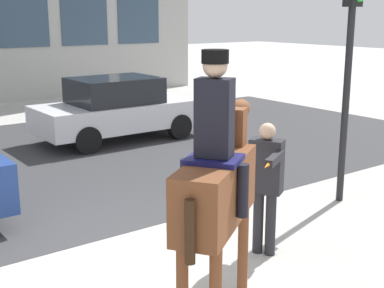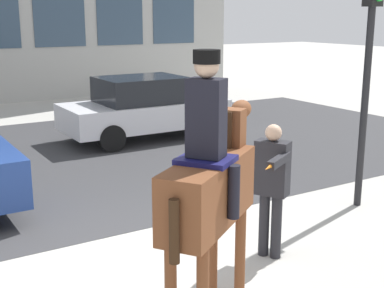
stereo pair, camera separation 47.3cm
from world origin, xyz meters
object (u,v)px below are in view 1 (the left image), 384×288
object	(u,v)px
mounted_horse_lead	(217,183)
traffic_light	(351,41)
pedestrian_bystander	(266,179)
street_car_far_lane	(118,108)

from	to	relation	value
mounted_horse_lead	traffic_light	bearing A→B (deg)	-13.20
pedestrian_bystander	street_car_far_lane	world-z (taller)	pedestrian_bystander
street_car_far_lane	traffic_light	world-z (taller)	traffic_light
street_car_far_lane	traffic_light	size ratio (longest dim) A/B	1.04
traffic_light	mounted_horse_lead	bearing A→B (deg)	-158.39
pedestrian_bystander	traffic_light	size ratio (longest dim) A/B	0.45
street_car_far_lane	traffic_light	xyz separation A→B (m)	(0.79, -5.99, 1.78)
pedestrian_bystander	street_car_far_lane	distance (m)	6.90
traffic_light	street_car_far_lane	bearing A→B (deg)	97.49
mounted_horse_lead	street_car_far_lane	size ratio (longest dim) A/B	0.67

